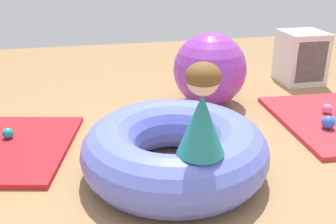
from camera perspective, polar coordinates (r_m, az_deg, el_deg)
name	(u,v)px	position (r m, az deg, el deg)	size (l,w,h in m)	color
ground_plane	(182,181)	(2.56, 2.12, -10.01)	(8.00, 8.00, 0.00)	#9E7549
inflatable_cushion	(175,150)	(2.54, 0.96, -5.59)	(1.21, 1.21, 0.36)	#6070E5
child_in_teal	(202,111)	(2.03, 4.97, 0.15)	(0.27, 0.27, 0.51)	teal
play_ball_blue	(328,122)	(3.39, 22.32, -1.41)	(0.11, 0.11, 0.11)	blue
play_ball_pink	(327,109)	(3.70, 22.20, 0.45)	(0.09, 0.09, 0.09)	pink
play_ball_teal	(8,133)	(3.22, -22.31, -2.88)	(0.08, 0.08, 0.08)	teal
exercise_ball_large	(210,70)	(3.68, 6.11, 6.16)	(0.68, 0.68, 0.68)	purple
storage_cube	(302,58)	(4.55, 18.94, 7.49)	(0.44, 0.44, 0.56)	silver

